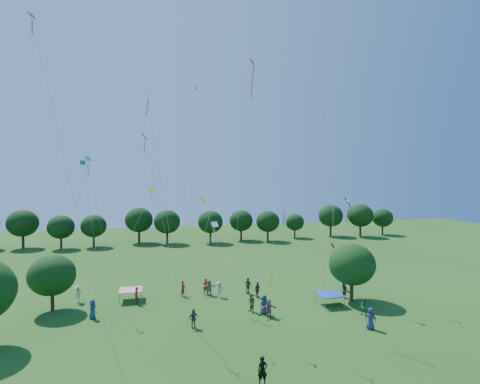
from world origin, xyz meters
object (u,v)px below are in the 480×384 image
(man_in_black, at_px, (263,371))
(red_high_kite, at_px, (249,105))
(near_tree_east, at_px, (352,264))
(tent_blue, at_px, (330,295))
(tent_red_stripe, at_px, (131,290))
(pirate_kite, at_px, (347,204))
(near_tree_north, at_px, (52,275))

(man_in_black, relative_size, red_high_kite, 0.07)
(near_tree_east, distance_m, red_high_kite, 18.51)
(tent_blue, xyz_separation_m, man_in_black, (-10.34, -11.57, -0.22))
(tent_red_stripe, distance_m, pirate_kite, 22.83)
(tent_red_stripe, xyz_separation_m, red_high_kite, (10.88, -4.67, 17.90))
(near_tree_east, xyz_separation_m, pirate_kite, (-1.09, -0.93, 6.01))
(near_tree_north, height_order, red_high_kite, red_high_kite)
(red_high_kite, bearing_deg, pirate_kite, -10.19)
(tent_red_stripe, relative_size, tent_blue, 1.00)
(near_tree_east, relative_size, red_high_kite, 0.26)
(tent_blue, bearing_deg, tent_red_stripe, 161.63)
(tent_blue, bearing_deg, red_high_kite, 169.11)
(tent_red_stripe, height_order, pirate_kite, pirate_kite)
(tent_red_stripe, height_order, tent_blue, same)
(near_tree_north, relative_size, near_tree_east, 0.91)
(man_in_black, xyz_separation_m, pirate_kite, (12.03, 11.36, 8.82))
(near_tree_east, distance_m, tent_red_stripe, 22.10)
(man_in_black, bearing_deg, red_high_kite, 83.76)
(near_tree_east, distance_m, pirate_kite, 6.18)
(near_tree_north, relative_size, man_in_black, 3.15)
(tent_blue, xyz_separation_m, red_high_kite, (-7.61, 1.46, 17.90))
(tent_red_stripe, bearing_deg, red_high_kite, -23.25)
(near_tree_east, relative_size, tent_red_stripe, 2.58)
(red_high_kite, bearing_deg, tent_blue, -10.89)
(near_tree_north, bearing_deg, tent_blue, -10.75)
(tent_red_stripe, bearing_deg, man_in_black, -65.29)
(near_tree_north, xyz_separation_m, tent_red_stripe, (6.82, 1.33, -2.26))
(near_tree_north, bearing_deg, near_tree_east, -8.26)
(near_tree_east, height_order, red_high_kite, red_high_kite)
(pirate_kite, bearing_deg, red_high_kite, 169.81)
(near_tree_east, bearing_deg, tent_red_stripe, 165.72)
(near_tree_east, xyz_separation_m, red_high_kite, (-10.39, 0.74, 15.31))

